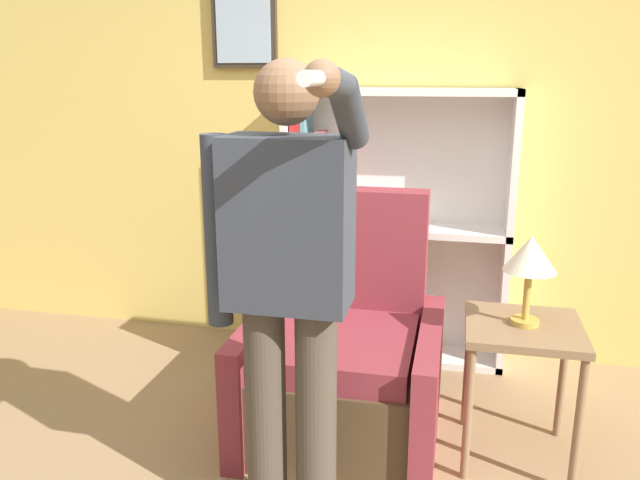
# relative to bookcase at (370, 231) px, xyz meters

# --- Properties ---
(wall_back) EXTENTS (8.00, 0.11, 2.80)m
(wall_back) POSITION_rel_bookcase_xyz_m (0.08, 0.16, 0.63)
(wall_back) COLOR #E0C160
(wall_back) RESTS_ON ground_plane
(bookcase) EXTENTS (1.32, 0.28, 1.62)m
(bookcase) POSITION_rel_bookcase_xyz_m (0.00, 0.00, 0.00)
(bookcase) COLOR white
(bookcase) RESTS_ON ground_plane
(armchair) EXTENTS (0.90, 0.91, 1.14)m
(armchair) POSITION_rel_bookcase_xyz_m (0.02, -0.88, -0.43)
(armchair) COLOR #4C3823
(armchair) RESTS_ON ground_plane
(person_standing) EXTENTS (0.57, 0.78, 1.74)m
(person_standing) POSITION_rel_bookcase_xyz_m (-0.05, -1.65, 0.22)
(person_standing) COLOR #473D33
(person_standing) RESTS_ON ground_plane
(side_table) EXTENTS (0.49, 0.49, 0.64)m
(side_table) POSITION_rel_bookcase_xyz_m (0.82, -0.96, -0.24)
(side_table) COLOR #846647
(side_table) RESTS_ON ground_plane
(table_lamp) EXTENTS (0.22, 0.22, 0.39)m
(table_lamp) POSITION_rel_bookcase_xyz_m (0.82, -0.96, 0.16)
(table_lamp) COLOR gold
(table_lamp) RESTS_ON side_table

